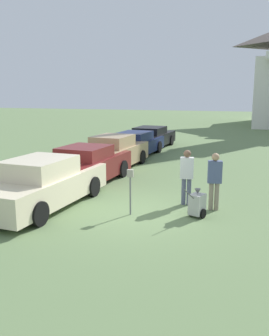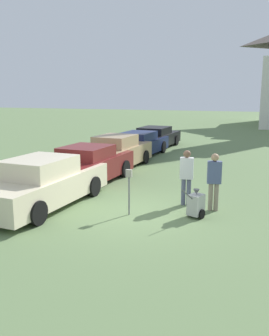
{
  "view_description": "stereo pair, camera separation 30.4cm",
  "coord_description": "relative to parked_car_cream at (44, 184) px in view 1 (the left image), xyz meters",
  "views": [
    {
      "loc": [
        3.13,
        -10.23,
        3.6
      ],
      "look_at": [
        -0.46,
        1.33,
        1.1
      ],
      "focal_mm": 40.0,
      "sensor_mm": 36.0,
      "label": 1
    },
    {
      "loc": [
        3.41,
        -10.14,
        3.6
      ],
      "look_at": [
        -0.46,
        1.33,
        1.1
      ],
      "focal_mm": 40.0,
      "sensor_mm": 36.0,
      "label": 2
    }
  ],
  "objects": [
    {
      "name": "parked_car_tan",
      "position": [
        0.0,
        6.38,
        -0.0
      ],
      "size": [
        2.16,
        4.82,
        1.56
      ],
      "rotation": [
        0.0,
        0.0,
        -0.07
      ],
      "color": "tan",
      "rests_on": "ground_plane"
    },
    {
      "name": "parked_car_navy",
      "position": [
        0.0,
        9.81,
        -0.08
      ],
      "size": [
        2.18,
        5.3,
        1.37
      ],
      "rotation": [
        0.0,
        0.0,
        -0.07
      ],
      "color": "#19234C",
      "rests_on": "ground_plane"
    },
    {
      "name": "equipment_cart",
      "position": [
        4.76,
        0.42,
        -0.34
      ],
      "size": [
        0.57,
        0.99,
        1.0
      ],
      "rotation": [
        0.0,
        0.0,
        -0.39
      ],
      "color": "#B2B2AD",
      "rests_on": "ground_plane"
    },
    {
      "name": "parked_car_maroon",
      "position": [
        0.0,
        3.29,
        -0.02
      ],
      "size": [
        2.29,
        4.73,
        1.49
      ],
      "rotation": [
        0.0,
        0.0,
        -0.07
      ],
      "color": "maroon",
      "rests_on": "ground_plane"
    },
    {
      "name": "person_supervisor",
      "position": [
        5.16,
        1.23,
        0.29
      ],
      "size": [
        0.45,
        0.29,
        1.77
      ],
      "rotation": [
        0.0,
        0.0,
        3.33
      ],
      "color": "gray",
      "rests_on": "ground_plane"
    },
    {
      "name": "parked_car_black",
      "position": [
        0.0,
        13.17,
        -0.08
      ],
      "size": [
        2.3,
        5.2,
        1.35
      ],
      "rotation": [
        0.0,
        0.0,
        -0.07
      ],
      "color": "black",
      "rests_on": "ground_plane"
    },
    {
      "name": "ground_plane",
      "position": [
        2.98,
        0.19,
        -0.73
      ],
      "size": [
        120.0,
        120.0,
        0.0
      ],
      "primitive_type": "plane",
      "color": "#607A4C"
    },
    {
      "name": "parking_meter",
      "position": [
        2.85,
        0.04,
        0.23
      ],
      "size": [
        0.18,
        0.09,
        1.36
      ],
      "color": "slate",
      "rests_on": "ground_plane"
    },
    {
      "name": "parked_car_cream",
      "position": [
        0.0,
        0.0,
        0.0
      ],
      "size": [
        2.28,
        5.2,
        1.58
      ],
      "rotation": [
        0.0,
        0.0,
        -0.07
      ],
      "color": "beige",
      "rests_on": "ground_plane"
    },
    {
      "name": "person_worker",
      "position": [
        4.26,
        1.53,
        0.29
      ],
      "size": [
        0.45,
        0.28,
        1.78
      ],
      "rotation": [
        0.0,
        0.0,
        3.28
      ],
      "color": "#515670",
      "rests_on": "ground_plane"
    }
  ]
}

